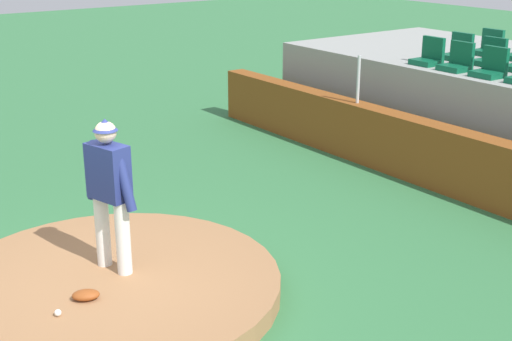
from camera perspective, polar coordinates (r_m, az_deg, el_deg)
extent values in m
plane|color=#337140|center=(8.59, -11.53, -9.84)|extent=(60.00, 60.00, 0.00)
cylinder|color=#986B44|center=(8.54, -11.58, -9.15)|extent=(3.97, 3.97, 0.23)
cylinder|color=white|center=(8.63, -12.24, -4.71)|extent=(0.17, 0.17, 0.90)
cylinder|color=white|center=(8.38, -10.65, -5.35)|extent=(0.17, 0.17, 0.90)
cube|color=navy|center=(8.23, -11.80, -0.10)|extent=(0.56, 0.39, 0.65)
cylinder|color=navy|center=(8.44, -12.95, 0.03)|extent=(0.26, 0.17, 0.73)
cylinder|color=navy|center=(8.04, -10.56, -0.74)|extent=(0.33, 0.20, 0.73)
sphere|color=beige|center=(8.09, -12.02, 3.03)|extent=(0.25, 0.25, 0.25)
cone|color=navy|center=(8.07, -12.06, 3.62)|extent=(0.35, 0.35, 0.14)
sphere|color=white|center=(7.83, -15.66, -10.97)|extent=(0.07, 0.07, 0.07)
ellipsoid|color=brown|center=(8.06, -13.53, -9.72)|extent=(0.31, 0.36, 0.11)
cube|color=brown|center=(11.85, 15.37, 0.77)|extent=(12.34, 0.40, 1.06)
cylinder|color=silver|center=(13.04, 8.24, 7.27)|extent=(0.06, 0.06, 0.87)
cube|color=#0C5536|center=(13.58, 13.51, 8.48)|extent=(0.48, 0.44, 0.10)
cube|color=#0C5536|center=(13.68, 14.09, 9.56)|extent=(0.48, 0.08, 0.40)
cube|color=#0C5536|center=(13.13, 15.66, 7.95)|extent=(0.48, 0.44, 0.10)
cube|color=#0C5536|center=(13.22, 16.25, 9.08)|extent=(0.48, 0.08, 0.40)
cube|color=#0C5536|center=(12.71, 18.12, 7.37)|extent=(0.48, 0.44, 0.10)
cube|color=#0C5536|center=(12.81, 18.72, 8.54)|extent=(0.48, 0.08, 0.40)
cube|color=#0C5536|center=(14.27, 15.73, 8.78)|extent=(0.48, 0.44, 0.10)
cube|color=#0C5536|center=(14.37, 16.28, 9.81)|extent=(0.48, 0.08, 0.40)
cube|color=#0C5536|center=(13.82, 18.13, 8.24)|extent=(0.48, 0.44, 0.10)
cube|color=#0C5536|center=(13.93, 18.68, 9.30)|extent=(0.48, 0.08, 0.40)
cube|color=#0C5536|center=(14.98, 18.01, 9.01)|extent=(0.48, 0.44, 0.10)
cube|color=#0C5536|center=(15.09, 18.53, 9.99)|extent=(0.48, 0.08, 0.40)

